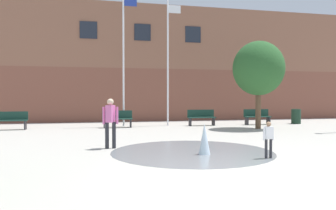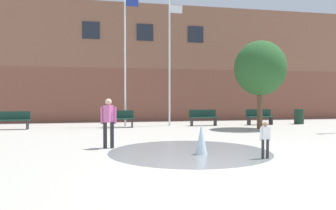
% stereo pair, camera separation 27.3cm
% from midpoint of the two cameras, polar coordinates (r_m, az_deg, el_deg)
% --- Properties ---
extents(ground_plane, '(100.00, 100.00, 0.00)m').
position_cam_midpoint_polar(ground_plane, '(7.18, 12.41, -11.87)').
color(ground_plane, '#B2ADA3').
extents(library_building, '(36.00, 6.05, 7.89)m').
position_cam_midpoint_polar(library_building, '(25.04, -5.74, 6.70)').
color(library_building, brown).
rests_on(library_building, ground).
extents(splash_fountain, '(4.86, 4.86, 0.88)m').
position_cam_midpoint_polar(splash_fountain, '(9.77, 4.14, -7.34)').
color(splash_fountain, gray).
rests_on(splash_fountain, ground).
extents(park_bench_under_left_flagpole, '(1.60, 0.44, 0.91)m').
position_cam_midpoint_polar(park_bench_under_left_flagpole, '(18.20, -26.12, -2.39)').
color(park_bench_under_left_flagpole, '#28282D').
rests_on(park_bench_under_left_flagpole, ground).
extents(park_bench_center, '(1.60, 0.44, 0.91)m').
position_cam_midpoint_polar(park_bench_center, '(17.74, -9.24, -2.36)').
color(park_bench_center, '#28282D').
rests_on(park_bench_center, ground).
extents(park_bench_under_right_flagpole, '(1.60, 0.44, 0.91)m').
position_cam_midpoint_polar(park_bench_under_right_flagpole, '(18.83, 5.43, -2.13)').
color(park_bench_under_right_flagpole, '#28282D').
rests_on(park_bench_under_right_flagpole, ground).
extents(park_bench_far_right, '(1.60, 0.44, 0.91)m').
position_cam_midpoint_polar(park_bench_far_right, '(20.10, 14.88, -1.94)').
color(park_bench_far_right, '#28282D').
rests_on(park_bench_far_right, ground).
extents(child_in_fountain, '(0.31, 0.15, 0.99)m').
position_cam_midpoint_polar(child_in_fountain, '(9.16, 16.29, -5.33)').
color(child_in_fountain, '#28282D').
rests_on(child_in_fountain, ground).
extents(adult_in_red, '(0.50, 0.39, 1.59)m').
position_cam_midpoint_polar(adult_in_red, '(10.61, -10.72, -2.45)').
color(adult_in_red, '#28282D').
rests_on(adult_in_red, ground).
extents(flagpole_left, '(0.80, 0.10, 7.53)m').
position_cam_midpoint_polar(flagpole_left, '(18.52, -8.10, 8.75)').
color(flagpole_left, silver).
rests_on(flagpole_left, ground).
extents(flagpole_right, '(0.80, 0.10, 7.28)m').
position_cam_midpoint_polar(flagpole_right, '(18.87, -0.35, 8.24)').
color(flagpole_right, silver).
rests_on(flagpole_right, ground).
extents(trash_can, '(0.56, 0.56, 0.90)m').
position_cam_midpoint_polar(trash_can, '(21.43, 21.06, -1.86)').
color(trash_can, '#193323').
rests_on(trash_can, ground).
extents(street_tree_near_building, '(2.63, 2.63, 4.51)m').
position_cam_midpoint_polar(street_tree_near_building, '(17.51, 15.04, 6.15)').
color(street_tree_near_building, brown).
rests_on(street_tree_near_building, ground).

